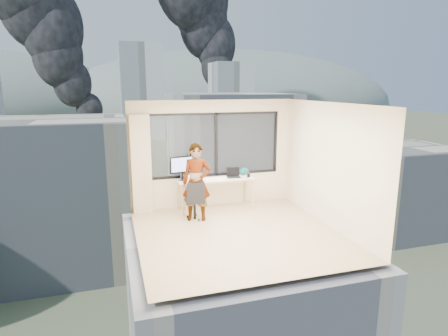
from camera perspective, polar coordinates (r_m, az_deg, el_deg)
name	(u,v)px	position (r m, az deg, el deg)	size (l,w,h in m)	color
floor	(238,234)	(7.69, 2.20, -9.95)	(4.00, 4.00, 0.01)	beige
ceiling	(239,103)	(7.12, 2.37, 9.79)	(4.00, 4.00, 0.01)	white
wall_front	(284,200)	(5.51, 9.13, -4.89)	(4.00, 0.01, 2.60)	beige
wall_left	(134,178)	(6.92, -13.58, -1.52)	(0.01, 4.00, 2.60)	beige
wall_right	(329,165)	(8.16, 15.67, 0.46)	(0.01, 4.00, 2.60)	beige
window_wall	(214,144)	(9.14, -1.52, 3.60)	(3.30, 0.16, 1.55)	black
curtain	(141,165)	(8.80, -12.48, 0.48)	(0.45, 0.14, 2.30)	beige
desk	(216,194)	(9.06, -1.21, -3.93)	(1.80, 0.60, 0.75)	beige
chair	(195,200)	(8.37, -4.51, -4.80)	(0.46, 0.46, 0.90)	black
person	(197,182)	(8.23, -4.19, -2.18)	(0.62, 0.41, 1.71)	#2D2D33
monitor	(182,168)	(8.84, -6.45, 0.01)	(0.57, 0.12, 0.57)	black
game_console	(192,176)	(9.04, -4.93, -1.28)	(0.35, 0.29, 0.08)	white
laptop	(234,173)	(9.08, 1.47, -0.78)	(0.32, 0.34, 0.21)	black
cellphone	(195,181)	(8.77, -4.47, -1.95)	(0.10, 0.04, 0.01)	black
pen_cup	(249,175)	(9.12, 3.76, -1.09)	(0.08, 0.08, 0.10)	black
handbag	(244,171)	(9.34, 3.06, -0.48)	(0.24, 0.12, 0.19)	#0D4F49
exterior_ground	(119,139)	(127.86, -15.71, 4.33)	(400.00, 400.00, 0.04)	#515B3D
near_bldg_a	(40,196)	(38.61, -26.23, -3.81)	(16.00, 12.00, 14.00)	beige
near_bldg_b	(230,157)	(47.80, 0.90, 1.64)	(14.00, 13.00, 16.00)	silver
near_bldg_c	(401,189)	(48.92, 25.29, -2.93)	(12.00, 10.00, 10.00)	beige
far_tower_b	(141,92)	(127.15, -12.44, 11.25)	(13.00, 13.00, 30.00)	silver
far_tower_c	(231,96)	(154.21, 1.03, 10.94)	(15.00, 15.00, 26.00)	silver
hill_b	(227,105)	(342.79, 0.53, 9.57)	(300.00, 220.00, 96.00)	slate
tree_b	(209,258)	(28.38, -2.30, -13.57)	(7.60, 7.60, 9.00)	#1C4918
tree_c	(293,172)	(54.01, 10.39, -0.56)	(8.40, 8.40, 10.00)	#1C4918
smoke_plume_b	(232,34)	(187.34, 1.17, 19.78)	(30.00, 18.00, 70.00)	black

